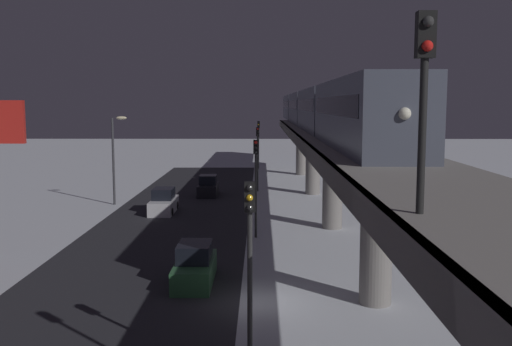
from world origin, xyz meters
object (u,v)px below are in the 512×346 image
Objects in this scene: traffic_light_far at (258,149)px; sedan_white at (164,203)px; rail_signal at (424,77)px; sedan_black at (208,187)px; traffic_light_mid at (256,174)px; traffic_light_near at (250,254)px; traffic_light_distant at (259,138)px; sedan_green at (195,267)px; subway_train at (312,108)px.

sedan_white is at bearing 56.89° from traffic_light_far.
rail_signal is 0.98× the size of sedan_black.
traffic_light_near is at bearing 90.00° from traffic_light_mid.
traffic_light_distant is at bearing -90.00° from traffic_light_mid.
traffic_light_distant is (-2.90, -50.13, 3.40)m from sedan_green.
sedan_white is at bearing 76.70° from traffic_light_distant.
traffic_light_mid is 1.00× the size of traffic_light_distant.
traffic_light_mid is at bearing 75.04° from subway_train.
sedan_green is 0.73× the size of traffic_light_mid.
rail_signal is 0.86× the size of sedan_green.
traffic_light_distant is at bearing -75.35° from subway_train.
rail_signal is at bearing 94.42° from traffic_light_far.
traffic_light_near and traffic_light_distant have the same top height.
subway_train is 15.85× the size of sedan_green.
rail_signal is at bearing 122.92° from traffic_light_near.
traffic_light_mid is 20.22m from traffic_light_far.
sedan_white is (12.84, 11.28, -7.49)m from subway_train.
sedan_green is at bearing 74.48° from subway_train.
subway_train reaches higher than traffic_light_distant.
traffic_light_mid is 40.44m from traffic_light_distant.
sedan_white is 0.73× the size of traffic_light_mid.
traffic_light_mid is (0.00, -20.22, 0.00)m from traffic_light_near.
subway_train reaches higher than sedan_green.
subway_train is 18.15× the size of sedan_black.
sedan_green is at bearing -86.20° from sedan_black.
subway_train is at bearing 14.55° from sedan_black.
subway_train is 18.66m from sedan_white.
traffic_light_mid is 1.00× the size of traffic_light_far.
traffic_light_mid is (5.34, 20.00, -4.08)m from subway_train.
traffic_light_distant is at bearing -90.00° from traffic_light_far.
subway_train is 21.52m from traffic_light_distant.
rail_signal is at bearing -79.16° from sedan_black.
sedan_green is 11.44m from traffic_light_near.
subway_train is 12.79m from sedan_black.
traffic_light_mid reaches higher than sedan_white.
traffic_light_far is at bearing -2.39° from subway_train.
sedan_white and sedan_green have the same top height.
rail_signal is 19.21m from sedan_green.
traffic_light_mid is (-7.50, 8.72, 3.41)m from sedan_white.
rail_signal reaches higher than traffic_light_far.
subway_train reaches higher than traffic_light_near.
rail_signal is 46.33m from traffic_light_far.
sedan_white is 0.99× the size of sedan_green.
sedan_white is 0.73× the size of traffic_light_far.
traffic_light_mid reaches higher than sedan_green.
sedan_white is at bearing -72.20° from rail_signal.
sedan_green is at bearing 86.69° from traffic_light_distant.
sedan_green is 0.73× the size of traffic_light_far.
traffic_light_far and traffic_light_distant have the same top height.
sedan_white is 12.00m from traffic_light_mid.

